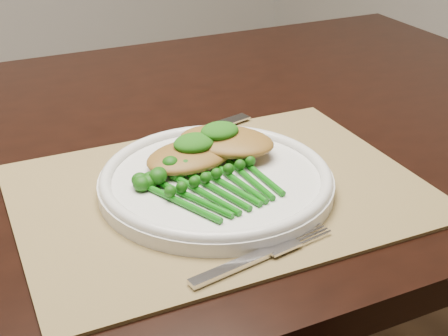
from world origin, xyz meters
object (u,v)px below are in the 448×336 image
placemat (220,191)px  dinner_plate (216,180)px  chicken_fillet_left (190,156)px  dining_table (140,333)px  broccolini_bundle (221,187)px

placemat → dinner_plate: 0.02m
placemat → dinner_plate: (-0.00, 0.00, 0.02)m
chicken_fillet_left → dining_table: bearing=94.5°
chicken_fillet_left → broccolini_bundle: 0.08m
dinner_plate → chicken_fillet_left: bearing=101.0°
dining_table → dinner_plate: dinner_plate is taller
placemat → chicken_fillet_left: size_ratio=4.11×
dinner_plate → chicken_fillet_left: size_ratio=2.41×
dining_table → broccolini_bundle: (0.02, -0.23, 0.40)m
broccolini_bundle → chicken_fillet_left: bearing=82.0°
dining_table → placemat: bearing=-72.2°
placemat → broccolini_bundle: size_ratio=2.97×
dining_table → placemat: placemat is taller
dinner_plate → placemat: bearing=-52.4°
dining_table → broccolini_bundle: 0.46m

